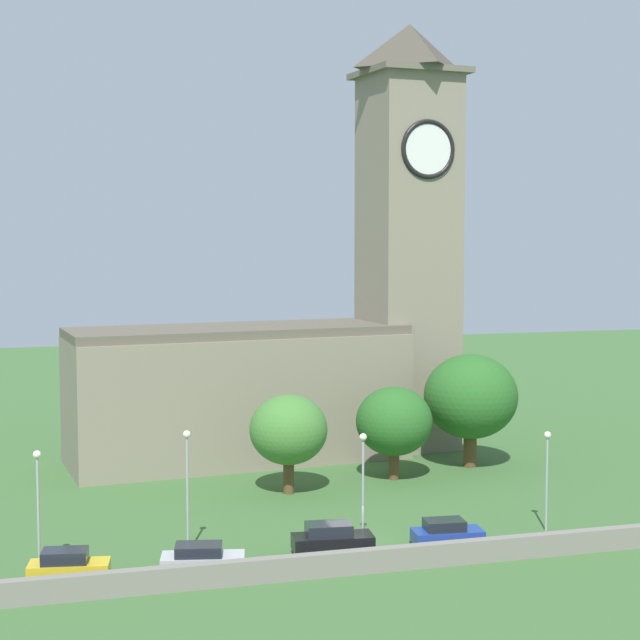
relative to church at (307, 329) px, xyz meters
name	(u,v)px	position (x,y,z in m)	size (l,w,h in m)	color
ground_plane	(288,486)	(-4.29, -10.22, -10.46)	(200.00, 200.00, 0.00)	#3D6633
church	(307,329)	(0.00, 0.00, 0.00)	(33.26, 11.78, 35.68)	gray
quay_barrier	(378,560)	(-4.29, -30.12, -9.81)	(44.10, 0.70, 1.29)	gray
car_yellow	(68,567)	(-20.60, -27.64, -9.52)	(4.42, 2.61, 1.87)	gold
car_silver	(202,559)	(-13.58, -27.88, -9.63)	(4.78, 2.93, 1.64)	silver
car_black	(332,539)	(-5.91, -26.74, -9.51)	(4.78, 2.65, 1.88)	black
car_blue	(447,533)	(1.00, -27.14, -9.61)	(4.25, 2.45, 1.68)	#233D9E
streetlamp_west_end	(38,491)	(-22.01, -25.17, -5.95)	(0.44, 0.44, 6.71)	#9EA0A5
streetlamp_west_mid	(187,472)	(-13.75, -24.17, -5.68)	(0.44, 0.44, 7.18)	#9EA0A5
streetlamp_central	(363,471)	(-3.75, -25.87, -5.90)	(0.44, 0.44, 6.80)	#9EA0A5
streetlamp_east_mid	(547,463)	(8.26, -25.61, -6.23)	(0.44, 0.44, 6.22)	#9EA0A5
tree_by_tower	(394,422)	(3.86, -10.25, -6.10)	(5.70, 5.70, 6.95)	brown
tree_riverside_west	(471,397)	(11.07, -7.93, -4.91)	(7.35, 7.35, 8.89)	brown
tree_riverside_east	(289,430)	(-4.74, -12.20, -5.93)	(5.50, 5.50, 7.04)	brown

